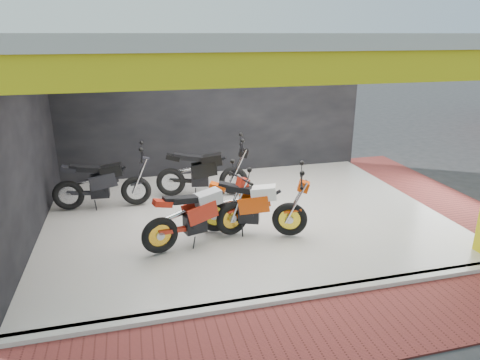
% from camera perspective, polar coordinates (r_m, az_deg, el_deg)
% --- Properties ---
extents(ground, '(80.00, 80.00, 0.00)m').
position_cam_1_polar(ground, '(7.37, 4.62, -11.23)').
color(ground, '#2D2D30').
rests_on(ground, ground).
extents(showroom_floor, '(8.00, 6.00, 0.10)m').
position_cam_1_polar(showroom_floor, '(9.05, 0.53, -4.81)').
color(showroom_floor, white).
rests_on(showroom_floor, ground).
extents(showroom_ceiling, '(8.40, 6.40, 0.20)m').
position_cam_1_polar(showroom_ceiling, '(8.29, 0.60, 18.28)').
color(showroom_ceiling, beige).
rests_on(showroom_ceiling, corner_column).
extents(back_wall, '(8.20, 0.20, 3.50)m').
position_cam_1_polar(back_wall, '(11.47, -3.50, 9.14)').
color(back_wall, black).
rests_on(back_wall, ground).
extents(left_wall, '(0.20, 6.20, 3.50)m').
position_cam_1_polar(left_wall, '(8.46, -27.40, 3.50)').
color(left_wall, black).
rests_on(left_wall, ground).
extents(header_beam_front, '(8.40, 0.30, 0.40)m').
position_cam_1_polar(header_beam_front, '(5.46, 9.06, 14.56)').
color(header_beam_front, yellow).
rests_on(header_beam_front, corner_column).
extents(header_beam_right, '(0.30, 6.40, 0.40)m').
position_cam_1_polar(header_beam_right, '(10.10, 23.94, 15.15)').
color(header_beam_right, yellow).
rests_on(header_beam_right, corner_column).
extents(floor_kerb, '(8.00, 0.20, 0.10)m').
position_cam_1_polar(floor_kerb, '(6.54, 7.62, -15.14)').
color(floor_kerb, white).
rests_on(floor_kerb, ground).
extents(paver_front, '(9.00, 1.40, 0.03)m').
position_cam_1_polar(paver_front, '(5.98, 10.53, -19.38)').
color(paver_front, maroon).
rests_on(paver_front, ground).
extents(paver_right, '(1.40, 7.00, 0.03)m').
position_cam_1_polar(paver_right, '(11.22, 24.96, -2.06)').
color(paver_right, maroon).
rests_on(paver_right, ground).
extents(moto_hero, '(2.33, 1.56, 1.33)m').
position_cam_1_polar(moto_hero, '(7.85, 6.72, -3.10)').
color(moto_hero, '#DD4409').
rests_on(moto_hero, showroom_floor).
extents(moto_row_a, '(2.31, 1.37, 1.33)m').
position_cam_1_polar(moto_row_a, '(7.84, -1.04, -3.01)').
color(moto_row_a, '#B32313').
rests_on(moto_row_a, showroom_floor).
extents(moto_row_b, '(2.35, 1.22, 1.37)m').
position_cam_1_polar(moto_row_b, '(9.83, -0.87, 1.70)').
color(moto_row_b, black).
rests_on(moto_row_b, showroom_floor).
extents(moto_row_d, '(2.21, 0.92, 1.32)m').
position_cam_1_polar(moto_row_d, '(9.50, -13.82, 0.39)').
color(moto_row_d, black).
rests_on(moto_row_d, showroom_floor).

